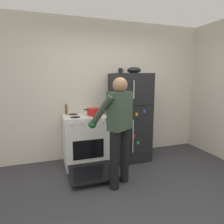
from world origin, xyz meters
TOP-DOWN VIEW (x-y plane):
  - ground at (0.00, 0.00)m, footprint 8.00×8.00m
  - kitchen_wall_back at (0.00, 1.95)m, footprint 6.00×0.10m
  - refrigerator at (0.43, 1.57)m, footprint 0.68×0.72m
  - stove_range at (-0.47, 1.55)m, footprint 0.76×1.23m
  - person_cook at (-0.14, 0.68)m, footprint 0.65×0.68m
  - red_pot at (-0.31, 1.52)m, footprint 0.34×0.24m
  - coffee_mug at (0.25, 1.62)m, footprint 0.11×0.08m
  - pepper_mill at (-0.77, 1.77)m, footprint 0.05×0.05m
  - mixing_bowl at (0.51, 1.57)m, footprint 0.27×0.27m

SIDE VIEW (x-z plane):
  - ground at x=0.00m, z-range 0.00..0.00m
  - stove_range at x=-0.47m, z-range -0.01..0.92m
  - refrigerator at x=0.43m, z-range 0.00..1.68m
  - person_cook at x=-0.14m, z-range 0.15..1.75m
  - red_pot at x=-0.31m, z-range 0.93..1.05m
  - pepper_mill at x=-0.77m, z-range 0.93..1.11m
  - kitchen_wall_back at x=0.00m, z-range 0.00..2.70m
  - coffee_mug at x=0.25m, z-range 1.68..1.77m
  - mixing_bowl at x=0.51m, z-range 1.68..1.80m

